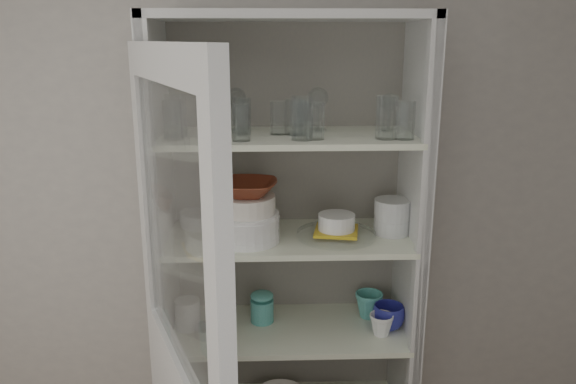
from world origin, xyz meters
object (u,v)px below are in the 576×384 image
(goblet_0, at_px, (218,108))
(measuring_cups, at_px, (207,331))
(terracotta_bowl, at_px, (246,188))
(mug_teal, at_px, (369,305))
(grey_bowl_stack, at_px, (392,217))
(goblet_2, at_px, (318,107))
(yellow_trivet, at_px, (336,231))
(teal_jar, at_px, (262,309))
(white_ramekin, at_px, (337,222))
(cream_bowl, at_px, (246,204))
(mug_white, at_px, (381,325))
(goblet_1, at_px, (236,107))
(plate_stack_front, at_px, (247,227))
(pantry_cabinet, at_px, (287,301))
(white_canister, at_px, (188,314))
(plate_stack_back, at_px, (203,218))
(mug_blue, at_px, (388,317))
(glass_platter, at_px, (336,234))
(goblet_3, at_px, (389,111))

(goblet_0, distance_m, measuring_cups, 0.89)
(terracotta_bowl, relative_size, mug_teal, 1.97)
(grey_bowl_stack, bearing_deg, terracotta_bowl, -173.61)
(goblet_2, xyz_separation_m, mug_teal, (0.23, -0.01, -0.84))
(yellow_trivet, xyz_separation_m, teal_jar, (-0.29, 0.07, -0.37))
(terracotta_bowl, height_order, white_ramekin, terracotta_bowl)
(cream_bowl, height_order, mug_white, cream_bowl)
(goblet_0, height_order, grey_bowl_stack, goblet_0)
(goblet_1, distance_m, mug_teal, 1.00)
(plate_stack_front, height_order, mug_teal, plate_stack_front)
(white_ramekin, bearing_deg, mug_white, -17.31)
(mug_teal, bearing_deg, yellow_trivet, -164.37)
(measuring_cups, bearing_deg, goblet_2, 17.90)
(goblet_2, distance_m, cream_bowl, 0.46)
(pantry_cabinet, relative_size, yellow_trivet, 12.69)
(terracotta_bowl, distance_m, mug_white, 0.77)
(grey_bowl_stack, height_order, white_canister, grey_bowl_stack)
(plate_stack_back, distance_m, mug_blue, 0.86)
(goblet_1, height_order, white_canister, goblet_1)
(mug_white, distance_m, measuring_cups, 0.70)
(mug_blue, bearing_deg, goblet_1, 177.00)
(glass_platter, xyz_separation_m, mug_blue, (0.22, -0.00, -0.36))
(teal_jar, bearing_deg, glass_platter, -13.88)
(yellow_trivet, distance_m, measuring_cups, 0.66)
(cream_bowl, relative_size, teal_jar, 1.89)
(goblet_2, height_order, white_canister, goblet_2)
(plate_stack_back, bearing_deg, yellow_trivet, -17.13)
(goblet_0, relative_size, glass_platter, 0.54)
(plate_stack_front, xyz_separation_m, yellow_trivet, (0.35, 0.04, -0.03))
(white_ramekin, bearing_deg, mug_teal, 31.50)
(plate_stack_front, xyz_separation_m, white_canister, (-0.25, 0.07, -0.40))
(plate_stack_front, height_order, glass_platter, plate_stack_front)
(mug_white, bearing_deg, white_canister, 160.14)
(teal_jar, height_order, white_canister, white_canister)
(pantry_cabinet, relative_size, goblet_3, 13.43)
(goblet_0, height_order, mug_teal, goblet_0)
(plate_stack_front, bearing_deg, measuring_cups, -179.40)
(glass_platter, distance_m, measuring_cups, 0.65)
(goblet_2, relative_size, white_ramekin, 1.27)
(goblet_3, xyz_separation_m, mug_teal, (-0.05, -0.00, -0.82))
(terracotta_bowl, distance_m, glass_platter, 0.40)
(white_ramekin, distance_m, mug_white, 0.46)
(goblet_3, relative_size, teal_jar, 1.35)
(goblet_2, bearing_deg, pantry_cabinet, -173.50)
(pantry_cabinet, bearing_deg, terracotta_bowl, -140.95)
(cream_bowl, height_order, measuring_cups, cream_bowl)
(goblet_1, xyz_separation_m, cream_bowl, (0.04, -0.18, -0.34))
(glass_platter, bearing_deg, mug_blue, -1.29)
(yellow_trivet, distance_m, white_ramekin, 0.04)
(teal_jar, xyz_separation_m, measuring_cups, (-0.22, -0.11, -0.04))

